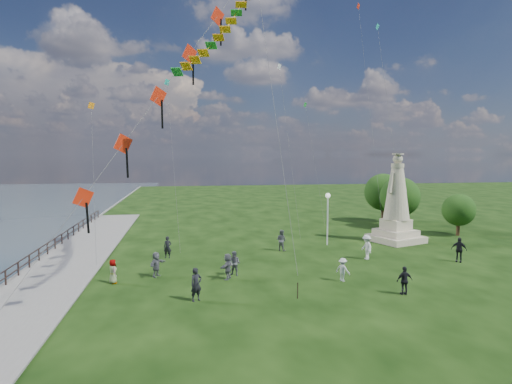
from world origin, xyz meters
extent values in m
cube|color=slate|center=(-16.50, 10.00, -0.20)|extent=(0.30, 160.00, 0.60)
cube|color=slate|center=(-14.00, 8.00, 0.05)|extent=(5.00, 60.00, 0.10)
cylinder|color=black|center=(-16.30, 8.00, 0.50)|extent=(0.11, 0.11, 1.00)
cylinder|color=black|center=(-16.30, 10.00, 0.50)|extent=(0.11, 0.11, 1.00)
cylinder|color=black|center=(-16.30, 12.00, 0.50)|extent=(0.11, 0.11, 1.00)
cylinder|color=black|center=(-16.30, 14.00, 0.50)|extent=(0.11, 0.11, 1.00)
cylinder|color=black|center=(-16.30, 16.00, 0.50)|extent=(0.11, 0.11, 1.00)
cylinder|color=black|center=(-16.30, 18.00, 0.50)|extent=(0.11, 0.11, 1.00)
cylinder|color=black|center=(-16.30, 20.00, 0.50)|extent=(0.11, 0.11, 1.00)
cylinder|color=black|center=(-16.30, 22.00, 0.50)|extent=(0.11, 0.11, 1.00)
cylinder|color=black|center=(-16.30, 24.00, 0.50)|extent=(0.11, 0.11, 1.00)
cylinder|color=black|center=(-16.30, 26.00, 0.50)|extent=(0.11, 0.11, 1.00)
cylinder|color=black|center=(-16.30, 28.00, 0.50)|extent=(0.11, 0.11, 1.00)
cylinder|color=black|center=(-16.30, 30.00, 0.50)|extent=(0.11, 0.11, 1.00)
cylinder|color=black|center=(-16.30, 32.00, 0.50)|extent=(0.11, 0.11, 1.00)
cylinder|color=black|center=(-16.30, 34.00, 0.50)|extent=(0.11, 0.11, 1.00)
cylinder|color=black|center=(-16.30, 36.00, 0.50)|extent=(0.11, 0.11, 1.00)
cube|color=black|center=(-16.30, 10.00, 0.98)|extent=(0.06, 52.00, 0.06)
cube|color=black|center=(-16.30, 10.00, 0.55)|extent=(0.06, 52.00, 0.06)
cube|color=tan|center=(13.37, 16.59, 0.28)|extent=(5.03, 5.03, 0.56)
cube|color=tan|center=(13.37, 16.59, 0.84)|extent=(3.83, 3.83, 0.56)
cube|color=tan|center=(13.37, 16.59, 1.60)|extent=(2.63, 2.63, 0.94)
cylinder|color=tan|center=(13.37, 16.59, 6.95)|extent=(1.44, 1.44, 0.38)
sphere|color=tan|center=(13.37, 16.59, 7.53)|extent=(0.86, 0.86, 0.86)
cylinder|color=tan|center=(13.37, 16.59, 7.98)|extent=(1.03, 1.03, 0.09)
cylinder|color=silver|center=(6.71, 16.19, 2.12)|extent=(0.13, 0.13, 4.24)
sphere|color=white|center=(6.71, 16.19, 4.37)|extent=(0.42, 0.42, 0.42)
cylinder|color=#382314|center=(17.20, 23.15, 1.05)|extent=(0.36, 0.36, 2.11)
sphere|color=#163C10|center=(17.20, 23.15, 3.42)|extent=(4.21, 4.21, 4.21)
cylinder|color=#382314|center=(20.85, 18.34, 0.78)|extent=(0.36, 0.36, 1.57)
sphere|color=#163C10|center=(20.85, 18.34, 2.55)|extent=(3.14, 3.14, 3.14)
cylinder|color=#382314|center=(17.46, 27.66, 1.09)|extent=(0.36, 0.36, 2.18)
sphere|color=#163C10|center=(17.46, 27.66, 3.54)|extent=(4.35, 4.35, 4.35)
imported|color=black|center=(-5.03, 3.53, 0.92)|extent=(0.80, 0.71, 1.83)
imported|color=#595960|center=(-2.41, 8.05, 0.80)|extent=(0.92, 0.83, 1.61)
imported|color=silver|center=(4.13, 5.69, 0.74)|extent=(1.00, 1.04, 1.48)
imported|color=black|center=(6.65, 2.65, 0.81)|extent=(0.96, 0.51, 1.62)
imported|color=#595960|center=(-7.47, 8.64, 0.82)|extent=(1.36, 1.63, 1.63)
imported|color=black|center=(-6.94, 13.68, 0.84)|extent=(0.67, 0.51, 1.67)
imported|color=#595960|center=(2.24, 14.67, 0.88)|extent=(0.98, 0.97, 1.75)
imported|color=silver|center=(7.98, 10.78, 0.93)|extent=(0.76, 1.27, 1.86)
imported|color=black|center=(14.37, 8.89, 0.92)|extent=(1.18, 1.12, 1.84)
imported|color=#595960|center=(-10.02, 7.57, 0.75)|extent=(0.72, 0.86, 1.50)
imported|color=#595960|center=(-2.95, 7.34, 0.83)|extent=(1.24, 1.67, 1.66)
cube|color=red|center=(-10.23, 1.52, 5.93)|extent=(0.87, 0.64, 1.03)
cube|color=black|center=(-10.05, 1.42, 4.98)|extent=(0.10, 0.28, 1.48)
cube|color=red|center=(-8.55, 2.82, 8.46)|extent=(0.87, 0.64, 1.03)
cube|color=black|center=(-8.37, 2.72, 7.51)|extent=(0.10, 0.28, 1.48)
cube|color=red|center=(-6.87, 4.11, 10.99)|extent=(0.87, 0.64, 1.03)
cube|color=black|center=(-6.69, 4.01, 10.04)|extent=(0.10, 0.28, 1.48)
cube|color=red|center=(-5.19, 5.41, 13.53)|extent=(0.87, 0.64, 1.03)
cube|color=black|center=(-5.01, 5.31, 12.58)|extent=(0.10, 0.28, 1.48)
cube|color=red|center=(-3.51, 6.70, 16.06)|extent=(0.87, 0.64, 1.03)
cube|color=black|center=(-3.33, 6.60, 15.11)|extent=(0.10, 0.28, 1.48)
cylinder|color=black|center=(0.50, 3.00, 0.45)|extent=(0.06, 0.06, 0.90)
cube|color=orange|center=(-2.20, 6.05, 16.58)|extent=(0.71, 0.65, 0.18)
cube|color=#1A8D2C|center=(-2.54, 5.51, 15.93)|extent=(0.70, 0.67, 0.20)
cube|color=orange|center=(-2.91, 4.97, 15.30)|extent=(0.70, 0.68, 0.21)
cube|color=orange|center=(-3.29, 4.43, 14.68)|extent=(0.69, 0.69, 0.23)
cube|color=orange|center=(-3.70, 3.90, 14.09)|extent=(0.68, 0.69, 0.25)
cube|color=#1A8D2C|center=(-4.12, 3.36, 13.53)|extent=(0.67, 0.69, 0.26)
cube|color=orange|center=(-4.54, 2.83, 13.02)|extent=(0.65, 0.69, 0.28)
cube|color=orange|center=(-4.98, 2.31, 12.55)|extent=(0.64, 0.68, 0.29)
cube|color=orange|center=(-5.41, 1.79, 12.13)|extent=(0.62, 0.67, 0.30)
cube|color=#1A8D2C|center=(-5.84, 1.28, 11.75)|extent=(0.60, 0.66, 0.31)
cube|color=teal|center=(-7.00, 19.96, 14.31)|extent=(0.51, 0.39, 0.57)
cylinder|color=#595959|center=(-6.50, 17.46, 7.18)|extent=(1.02, 5.02, 14.27)
cube|color=silver|center=(4.01, 23.75, 16.79)|extent=(0.51, 0.39, 0.57)
cylinder|color=#595959|center=(4.51, 21.25, 8.42)|extent=(1.02, 5.02, 16.74)
cube|color=red|center=(12.41, 24.01, 23.22)|extent=(0.51, 0.39, 0.57)
cylinder|color=#595959|center=(12.91, 21.51, 11.64)|extent=(1.02, 5.02, 23.18)
cube|color=#1A8D2C|center=(8.81, 30.99, 13.89)|extent=(0.51, 0.39, 0.57)
cylinder|color=#595959|center=(9.31, 28.49, 6.97)|extent=(1.02, 5.02, 13.85)
cube|color=orange|center=(-12.87, 17.04, 11.83)|extent=(0.51, 0.39, 0.57)
cylinder|color=#595959|center=(-12.37, 14.54, 5.94)|extent=(1.02, 5.02, 11.79)
cube|color=teal|center=(13.36, 21.44, 20.48)|extent=(0.51, 0.39, 0.57)
cylinder|color=#595959|center=(13.86, 18.94, 10.27)|extent=(1.02, 5.02, 20.44)
camera|label=1|loc=(-5.55, -19.30, 7.93)|focal=30.00mm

